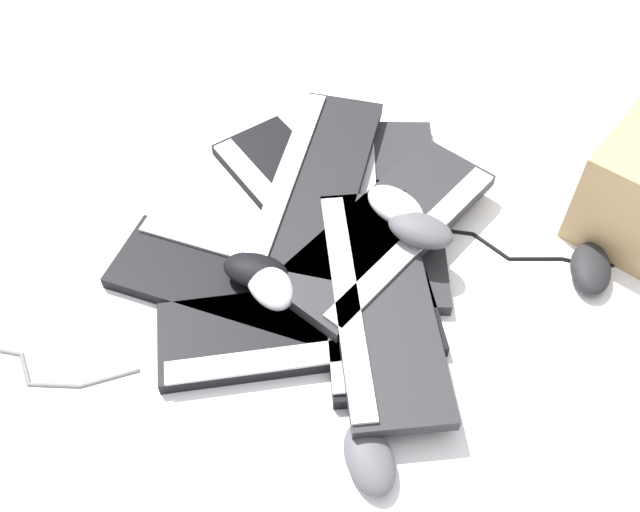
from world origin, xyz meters
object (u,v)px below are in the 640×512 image
Objects in this scene: keyboard_3 at (366,281)px; mouse_0 at (591,268)px; keyboard_0 at (307,203)px; keyboard_1 at (243,284)px; keyboard_2 at (300,331)px; keyboard_4 at (396,209)px; mouse_1 at (395,206)px; mouse_3 at (420,230)px; mouse_2 at (269,284)px; keyboard_5 at (318,180)px; keyboard_6 at (380,301)px; mouse_4 at (369,458)px; keyboard_7 at (388,231)px; mouse_5 at (256,271)px.

mouse_0 is at bearing -115.73° from keyboard_3.
mouse_0 is (-0.36, -0.34, 0.01)m from keyboard_0.
keyboard_2 is at bearing -163.05° from keyboard_1.
mouse_1 is (-0.04, 0.03, 0.07)m from keyboard_4.
mouse_3 is (-0.06, -0.01, 0.00)m from mouse_1.
mouse_2 reaches higher than keyboard_0.
keyboard_2 is 4.22× the size of mouse_3.
mouse_2 reaches higher than keyboard_5.
mouse_3 is at bearing -86.96° from keyboard_3.
keyboard_1 is 0.24m from keyboard_5.
keyboard_5 is at bearing -99.90° from mouse_0.
mouse_3 is (0.07, -0.12, 0.04)m from keyboard_6.
keyboard_3 is 4.20× the size of mouse_2.
mouse_1 is 0.42m from mouse_4.
keyboard_2 is 4.22× the size of mouse_4.
mouse_3 is (0.17, 0.23, 0.06)m from mouse_0.
keyboard_1 is 0.93× the size of keyboard_6.
keyboard_7 is (-0.15, -0.08, 0.03)m from keyboard_0.
keyboard_6 is 0.37m from mouse_0.
keyboard_7 is at bearing -164.35° from keyboard_5.
keyboard_4 is 0.09m from mouse_1.
mouse_1 is at bearing 141.16° from keyboard_4.
keyboard_1 is 3.91× the size of mouse_2.
keyboard_5 reaches higher than mouse_0.
mouse_3 is (-0.09, -0.28, 0.07)m from keyboard_1.
keyboard_4 is 4.15× the size of mouse_0.
mouse_1 reaches higher than keyboard_7.
keyboard_6 and keyboard_7 have the same top height.
mouse_2 reaches higher than mouse_4.
keyboard_5 is (0.25, -0.17, 0.03)m from keyboard_2.
mouse_1 is at bearing 44.27° from mouse_5.
keyboard_7 is 4.23× the size of mouse_1.
keyboard_5 and keyboard_6 have the same top height.
mouse_5 is at bearing 125.69° from keyboard_5.
keyboard_2 is 0.23m from keyboard_7.
keyboard_6 is at bearing 167.57° from keyboard_3.
keyboard_5 is at bearing 43.94° from keyboard_4.
keyboard_4 is 4.15× the size of mouse_3.
mouse_4 is 1.00× the size of mouse_5.
keyboard_3 is 1.00× the size of keyboard_6.
mouse_4 is (-0.33, 0.25, -0.06)m from mouse_1.
keyboard_1 is 3.91× the size of mouse_1.
mouse_5 reaches higher than keyboard_0.
keyboard_0 is 0.97× the size of keyboard_2.
keyboard_6 is (-0.26, 0.01, 0.03)m from keyboard_0.
mouse_2 is at bearing 7.85° from keyboard_2.
mouse_1 is (0.10, -0.24, 0.07)m from keyboard_2.
keyboard_0 is 0.20m from keyboard_3.
mouse_2 is at bearing -72.38° from mouse_0.
mouse_1 reaches higher than keyboard_4.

